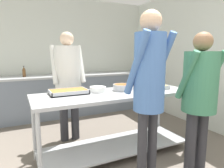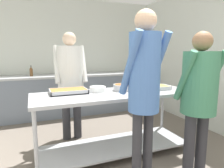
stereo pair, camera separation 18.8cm
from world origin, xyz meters
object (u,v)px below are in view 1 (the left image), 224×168
object	(u,v)px
plate_stack	(98,89)
cook_behind_counter	(68,75)
serving_tray_vegetables	(152,87)
guest_serving_left	(149,80)
water_bottle	(24,72)
guest_serving_right	(200,89)
serving_tray_roast	(69,92)
sauce_pan	(122,87)

from	to	relation	value
plate_stack	cook_behind_counter	distance (m)	0.67
serving_tray_vegetables	cook_behind_counter	xyz separation A→B (m)	(-1.05, 0.74, 0.15)
guest_serving_left	water_bottle	xyz separation A→B (m)	(-1.02, 2.84, -0.13)
cook_behind_counter	water_bottle	xyz separation A→B (m)	(-0.58, 1.36, -0.04)
serving_tray_vegetables	guest_serving_right	size ratio (longest dim) A/B	0.27
serving_tray_roast	serving_tray_vegetables	world-z (taller)	same
serving_tray_roast	plate_stack	bearing A→B (deg)	-6.72
plate_stack	water_bottle	distance (m)	2.13
sauce_pan	cook_behind_counter	distance (m)	0.89
serving_tray_roast	guest_serving_left	xyz separation A→B (m)	(0.58, -0.93, 0.24)
serving_tray_roast	water_bottle	xyz separation A→B (m)	(-0.44, 1.91, 0.11)
guest_serving_left	cook_behind_counter	world-z (taller)	guest_serving_left
plate_stack	guest_serving_right	world-z (taller)	guest_serving_right
guest_serving_right	cook_behind_counter	world-z (taller)	cook_behind_counter
serving_tray_roast	serving_tray_vegetables	distance (m)	1.20
serving_tray_vegetables	cook_behind_counter	bearing A→B (deg)	144.88
guest_serving_right	water_bottle	size ratio (longest dim) A/B	7.38
sauce_pan	guest_serving_right	world-z (taller)	guest_serving_right
guest_serving_left	cook_behind_counter	size ratio (longest dim) A/B	1.05
guest_serving_left	water_bottle	distance (m)	3.02
serving_tray_vegetables	guest_serving_left	size ratio (longest dim) A/B	0.24
plate_stack	serving_tray_vegetables	distance (m)	0.81
sauce_pan	cook_behind_counter	bearing A→B (deg)	132.79
plate_stack	guest_serving_right	distance (m)	1.27
serving_tray_roast	guest_serving_left	world-z (taller)	guest_serving_left
water_bottle	serving_tray_roast	bearing A→B (deg)	-76.94
plate_stack	water_bottle	bearing A→B (deg)	112.98
guest_serving_right	water_bottle	world-z (taller)	guest_serving_right
plate_stack	guest_serving_right	xyz separation A→B (m)	(0.87, -0.91, 0.09)
plate_stack	serving_tray_vegetables	world-z (taller)	plate_stack
serving_tray_roast	cook_behind_counter	world-z (taller)	cook_behind_counter
plate_stack	cook_behind_counter	size ratio (longest dim) A/B	0.13
serving_tray_roast	cook_behind_counter	distance (m)	0.59
sauce_pan	serving_tray_vegetables	world-z (taller)	sauce_pan
guest_serving_right	cook_behind_counter	size ratio (longest dim) A/B	0.95
guest_serving_left	guest_serving_right	size ratio (longest dim) A/B	1.11
guest_serving_right	serving_tray_vegetables	bearing A→B (deg)	95.60
cook_behind_counter	guest_serving_left	bearing A→B (deg)	-73.31
sauce_pan	serving_tray_vegetables	bearing A→B (deg)	-11.10
plate_stack	sauce_pan	bearing A→B (deg)	-8.40
serving_tray_vegetables	guest_serving_right	distance (m)	0.78
guest_serving_right	cook_behind_counter	distance (m)	1.89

